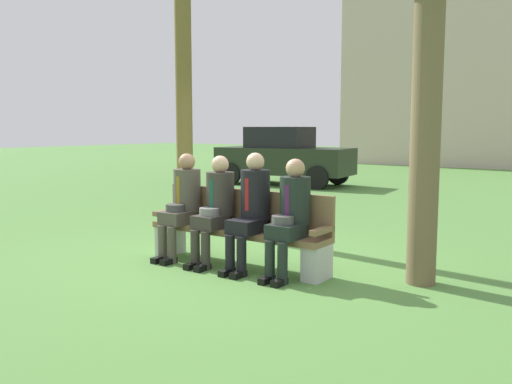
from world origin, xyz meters
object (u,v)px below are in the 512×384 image
(seated_man_centerleft, at_px, (216,204))
(parked_car_near, at_px, (283,156))
(seated_man_centerright, at_px, (251,205))
(seated_man_rightmost, at_px, (290,212))
(park_bench, at_px, (240,229))
(seated_man_leftmost, at_px, (182,201))
(shrub_near_bench, at_px, (236,208))
(building_backdrop, at_px, (493,10))

(seated_man_centerleft, height_order, parked_car_near, parked_car_near)
(seated_man_centerright, relative_size, seated_man_rightmost, 1.04)
(seated_man_centerleft, distance_m, parked_car_near, 9.56)
(park_bench, xyz_separation_m, seated_man_centerright, (0.26, -0.12, 0.32))
(seated_man_leftmost, distance_m, seated_man_centerleft, 0.54)
(parked_car_near, bearing_deg, seated_man_centerleft, -62.77)
(seated_man_leftmost, height_order, seated_man_centerright, seated_man_centerright)
(park_bench, distance_m, seated_man_centerright, 0.43)
(shrub_near_bench, distance_m, parked_car_near, 7.01)
(seated_man_rightmost, bearing_deg, seated_man_centerright, 178.86)
(seated_man_centerleft, relative_size, building_backdrop, 0.09)
(shrub_near_bench, bearing_deg, seated_man_centerright, -49.63)
(park_bench, relative_size, seated_man_centerleft, 1.81)
(seated_man_centerleft, xyz_separation_m, building_backdrop, (-1.75, 22.13, 6.25))
(seated_man_centerright, distance_m, building_backdrop, 23.09)
(seated_man_leftmost, relative_size, building_backdrop, 0.10)
(seated_man_centerleft, distance_m, shrub_near_bench, 2.62)
(seated_man_centerleft, bearing_deg, seated_man_leftmost, 179.87)
(seated_man_centerleft, height_order, seated_man_centerright, seated_man_centerright)
(seated_man_leftmost, xyz_separation_m, seated_man_rightmost, (1.59, -0.00, -0.01))
(park_bench, bearing_deg, parked_car_near, 118.99)
(seated_man_leftmost, height_order, seated_man_rightmost, seated_man_leftmost)
(seated_man_rightmost, relative_size, parked_car_near, 0.32)
(seated_man_centerright, relative_size, shrub_near_bench, 1.42)
(seated_man_centerleft, bearing_deg, park_bench, 27.26)
(seated_man_rightmost, height_order, parked_car_near, parked_car_near)
(park_bench, distance_m, seated_man_rightmost, 0.85)
(seated_man_leftmost, bearing_deg, seated_man_rightmost, -0.06)
(seated_man_leftmost, xyz_separation_m, seated_man_centerleft, (0.54, -0.00, -0.01))
(park_bench, bearing_deg, seated_man_leftmost, -170.50)
(park_bench, bearing_deg, building_backdrop, 95.22)
(seated_man_centerleft, xyz_separation_m, seated_man_centerright, (0.52, 0.01, 0.03))
(seated_man_leftmost, relative_size, shrub_near_bench, 1.38)
(seated_man_centerleft, xyz_separation_m, seated_man_rightmost, (1.05, -0.00, -0.00))
(park_bench, height_order, parked_car_near, parked_car_near)
(seated_man_centerright, bearing_deg, park_bench, 154.05)
(seated_man_rightmost, height_order, building_backdrop, building_backdrop)
(seated_man_centerleft, distance_m, seated_man_centerright, 0.52)
(seated_man_leftmost, bearing_deg, seated_man_centerright, 0.49)
(seated_man_leftmost, height_order, parked_car_near, parked_car_near)
(seated_man_centerright, bearing_deg, building_backdrop, 95.85)
(seated_man_rightmost, bearing_deg, shrub_near_bench, 137.41)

